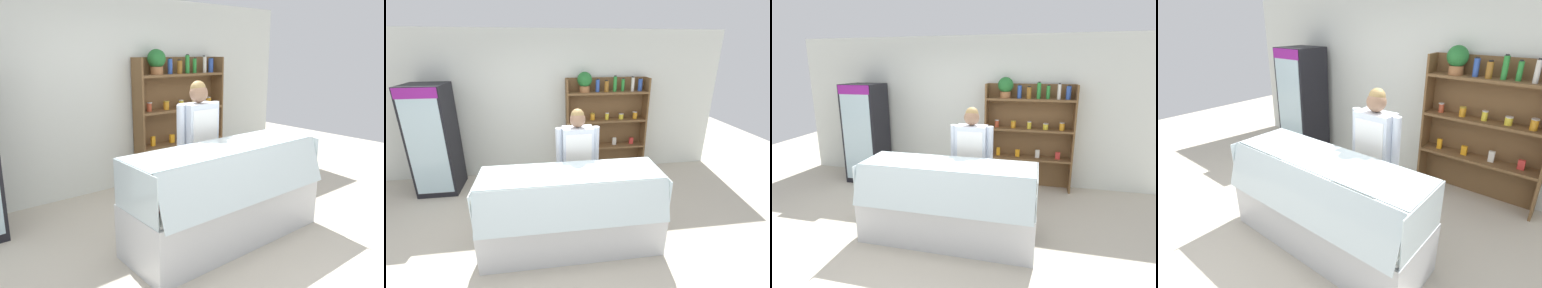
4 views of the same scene
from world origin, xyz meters
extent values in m
plane|color=beige|center=(0.00, 0.00, 0.00)|extent=(12.00, 12.00, 0.00)
cube|color=silver|center=(0.00, 2.33, 1.35)|extent=(6.80, 0.10, 2.70)
cube|color=brown|center=(1.14, 2.23, 0.94)|extent=(1.53, 0.02, 1.87)
cube|color=brown|center=(0.39, 2.09, 0.94)|extent=(0.03, 0.28, 1.87)
cube|color=brown|center=(1.89, 2.09, 0.94)|extent=(0.03, 0.28, 1.87)
cube|color=brown|center=(1.14, 2.09, 0.56)|extent=(1.47, 0.28, 0.04)
cube|color=brown|center=(1.14, 2.09, 1.08)|extent=(1.47, 0.28, 0.04)
cube|color=brown|center=(1.14, 2.09, 1.61)|extent=(1.47, 0.28, 0.04)
cylinder|color=#996038|center=(0.71, 2.09, 1.68)|extent=(0.18, 0.18, 0.11)
sphere|color=#246C2D|center=(0.71, 2.09, 1.85)|extent=(0.27, 0.27, 0.27)
cylinder|color=#3356B2|center=(0.95, 2.10, 1.74)|extent=(0.07, 0.07, 0.22)
cylinder|color=black|center=(0.95, 2.09, 1.85)|extent=(0.05, 0.05, 0.02)
cylinder|color=#9E6623|center=(1.11, 2.08, 1.72)|extent=(0.08, 0.08, 0.19)
cylinder|color=black|center=(1.11, 2.09, 1.83)|extent=(0.05, 0.05, 0.02)
cylinder|color=#2D8C38|center=(1.27, 2.10, 1.76)|extent=(0.07, 0.07, 0.27)
cylinder|color=black|center=(1.27, 2.09, 1.90)|extent=(0.04, 0.04, 0.02)
cylinder|color=#2D8C38|center=(1.43, 2.11, 1.74)|extent=(0.06, 0.06, 0.22)
cylinder|color=black|center=(1.43, 2.09, 1.85)|extent=(0.04, 0.04, 0.02)
cylinder|color=silver|center=(1.60, 2.07, 1.75)|extent=(0.06, 0.06, 0.25)
cylinder|color=black|center=(1.60, 2.09, 1.88)|extent=(0.04, 0.04, 0.02)
cylinder|color=#3356B2|center=(1.76, 2.10, 1.74)|extent=(0.08, 0.08, 0.22)
cylinder|color=black|center=(1.76, 2.09, 1.85)|extent=(0.05, 0.05, 0.02)
cylinder|color=#BF4C2D|center=(0.58, 2.11, 1.16)|extent=(0.07, 0.07, 0.12)
cylinder|color=silver|center=(0.58, 2.09, 1.23)|extent=(0.07, 0.07, 0.01)
cylinder|color=orange|center=(0.87, 2.10, 1.16)|extent=(0.09, 0.09, 0.12)
cylinder|color=gold|center=(0.87, 2.09, 1.22)|extent=(0.09, 0.09, 0.01)
cylinder|color=yellow|center=(1.15, 2.09, 1.16)|extent=(0.07, 0.07, 0.11)
cylinder|color=silver|center=(1.15, 2.09, 1.22)|extent=(0.07, 0.07, 0.01)
cylinder|color=yellow|center=(1.42, 2.09, 1.15)|extent=(0.09, 0.09, 0.09)
cylinder|color=silver|center=(1.42, 2.09, 1.20)|extent=(0.09, 0.09, 0.01)
cylinder|color=orange|center=(1.69, 2.08, 1.16)|extent=(0.09, 0.09, 0.12)
cylinder|color=silver|center=(1.69, 2.09, 1.23)|extent=(0.09, 0.09, 0.01)
cube|color=orange|center=(0.62, 2.09, 0.65)|extent=(0.06, 0.04, 0.14)
cube|color=orange|center=(0.96, 2.09, 0.64)|extent=(0.08, 0.04, 0.13)
cube|color=silver|center=(1.31, 2.09, 0.65)|extent=(0.07, 0.05, 0.14)
cube|color=red|center=(1.66, 2.09, 0.64)|extent=(0.08, 0.04, 0.13)
cube|color=silver|center=(0.24, 0.14, 0.28)|extent=(2.17, 0.75, 0.55)
cube|color=white|center=(0.24, 0.14, 0.57)|extent=(2.11, 0.69, 0.03)
cube|color=silver|center=(0.24, -0.22, 0.78)|extent=(2.13, 0.16, 0.47)
cube|color=silver|center=(0.24, 0.19, 1.00)|extent=(2.13, 0.59, 0.01)
cube|color=silver|center=(-0.84, 0.14, 0.78)|extent=(0.01, 0.71, 0.45)
cube|color=silver|center=(1.31, 0.14, 0.78)|extent=(0.01, 0.71, 0.45)
cube|color=tan|center=(-0.62, 0.23, 0.61)|extent=(0.17, 0.13, 0.05)
cube|color=white|center=(-0.62, 0.01, 0.61)|extent=(0.05, 0.03, 0.02)
cube|color=tan|center=(-0.28, 0.23, 0.61)|extent=(0.16, 0.14, 0.06)
cube|color=white|center=(-0.28, 0.01, 0.61)|extent=(0.05, 0.03, 0.02)
cube|color=beige|center=(0.07, 0.23, 0.61)|extent=(0.16, 0.12, 0.05)
cube|color=white|center=(0.07, 0.01, 0.61)|extent=(0.05, 0.03, 0.02)
cube|color=beige|center=(0.41, 0.23, 0.61)|extent=(0.16, 0.11, 0.05)
cube|color=white|center=(0.41, 0.01, 0.61)|extent=(0.05, 0.03, 0.02)
cube|color=tan|center=(0.75, 0.23, 0.61)|extent=(0.16, 0.14, 0.05)
cube|color=white|center=(0.75, 0.01, 0.61)|extent=(0.05, 0.03, 0.02)
cube|color=beige|center=(1.09, 0.23, 0.61)|extent=(0.16, 0.14, 0.04)
cube|color=white|center=(1.09, 0.01, 0.61)|extent=(0.05, 0.03, 0.02)
cylinder|color=#C1706B|center=(-0.67, 0.03, 0.66)|extent=(0.18, 0.15, 0.14)
cylinder|color=#A35B4C|center=(-0.45, 0.03, 0.64)|extent=(0.15, 0.13, 0.11)
cylinder|color=#C1706B|center=(-0.23, 0.03, 0.65)|extent=(0.16, 0.14, 0.13)
cylinder|color=white|center=(0.78, 0.05, 0.70)|extent=(0.07, 0.07, 0.23)
cylinder|color=white|center=(0.88, 0.05, 0.69)|extent=(0.07, 0.07, 0.21)
cylinder|color=#383D51|center=(0.31, 0.78, 0.38)|extent=(0.13, 0.13, 0.75)
cylinder|color=#383D51|center=(0.49, 0.78, 0.38)|extent=(0.13, 0.13, 0.75)
cube|color=silver|center=(0.40, 0.78, 1.06)|extent=(0.42, 0.24, 0.62)
cube|color=white|center=(0.40, 0.65, 0.73)|extent=(0.35, 0.01, 1.16)
cylinder|color=silver|center=(0.14, 0.78, 1.09)|extent=(0.09, 0.09, 0.56)
cylinder|color=silver|center=(0.66, 0.78, 1.09)|extent=(0.09, 0.09, 0.56)
sphere|color=#8C664C|center=(0.40, 0.78, 1.48)|extent=(0.21, 0.21, 0.21)
sphere|color=#997A47|center=(0.40, 0.79, 1.54)|extent=(0.18, 0.18, 0.18)
camera|label=1|loc=(-2.33, -2.48, 1.92)|focal=35.00mm
camera|label=2|loc=(-0.07, -2.52, 2.39)|focal=24.00mm
camera|label=3|loc=(1.25, -3.18, 2.16)|focal=28.00mm
camera|label=4|loc=(2.08, -1.75, 2.26)|focal=28.00mm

